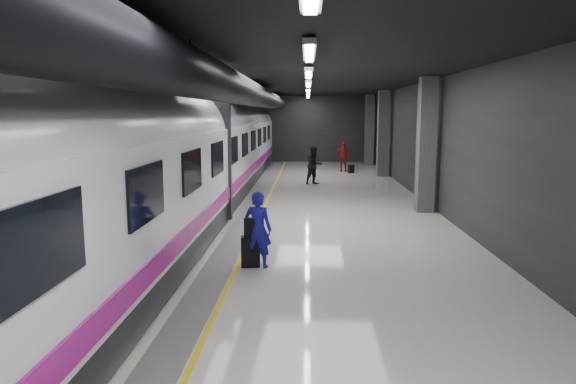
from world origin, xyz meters
TOP-DOWN VIEW (x-y plane):
  - ground at (0.00, 0.00)m, footprint 40.00×40.00m
  - platform_hall at (-0.29, 0.96)m, footprint 10.02×40.02m
  - train at (-3.25, -0.00)m, footprint 3.05×38.00m
  - traveler_main at (-0.48, -4.59)m, footprint 0.69×0.54m
  - suitcase_main at (-0.65, -4.56)m, footprint 0.44×0.31m
  - shoulder_bag at (-0.62, -4.57)m, footprint 0.32×0.18m
  - traveler_far_a at (0.91, 8.62)m, footprint 1.09×1.03m
  - traveler_far_b at (2.65, 14.19)m, footprint 1.01×0.43m
  - suitcase_far at (3.03, 13.30)m, footprint 0.37×0.31m

SIDE VIEW (x-z plane):
  - ground at x=0.00m, z-range 0.00..0.00m
  - suitcase_far at x=3.03m, z-range 0.00..0.46m
  - suitcase_main at x=-0.65m, z-range 0.00..0.67m
  - traveler_main at x=-0.48m, z-range 0.00..1.67m
  - traveler_far_b at x=2.65m, z-range 0.00..1.71m
  - shoulder_bag at x=-0.62m, z-range 0.67..1.08m
  - traveler_far_a at x=0.91m, z-range 0.00..1.77m
  - train at x=-3.25m, z-range 0.04..4.09m
  - platform_hall at x=-0.29m, z-range 1.28..5.79m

